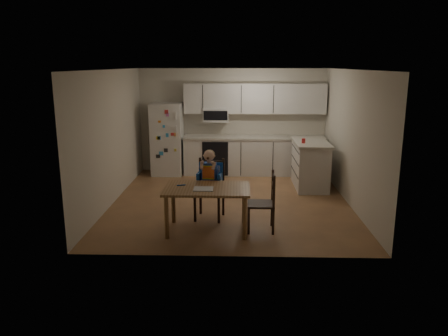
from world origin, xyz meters
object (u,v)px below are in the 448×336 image
object	(u,v)px
refrigerator	(167,139)
red_cup	(304,141)
chair_side	(267,198)
chair_booster	(210,177)
kitchen_island	(310,164)
dining_table	(207,193)

from	to	relation	value
refrigerator	red_cup	xyz separation A→B (m)	(3.05, -1.25, 0.19)
refrigerator	chair_side	bearing A→B (deg)	-59.52
red_cup	chair_booster	xyz separation A→B (m)	(-1.84, -1.83, -0.32)
refrigerator	chair_side	xyz separation A→B (m)	(2.15, -3.65, -0.31)
chair_side	kitchen_island	bearing A→B (deg)	158.20
chair_booster	chair_side	size ratio (longest dim) A/B	1.27
chair_booster	kitchen_island	bearing A→B (deg)	53.45
chair_side	chair_booster	bearing A→B (deg)	-120.21
dining_table	refrigerator	bearing A→B (deg)	108.02
kitchen_island	chair_side	xyz separation A→B (m)	(-1.10, -2.59, 0.04)
dining_table	chair_booster	bearing A→B (deg)	89.30
red_cup	chair_side	size ratio (longest dim) A/B	0.10
chair_side	dining_table	bearing A→B (deg)	-85.93
kitchen_island	red_cup	size ratio (longest dim) A/B	14.10
red_cup	kitchen_island	bearing A→B (deg)	44.46
red_cup	dining_table	xyz separation A→B (m)	(-1.85, -2.45, -0.42)
dining_table	kitchen_island	bearing A→B (deg)	52.24
kitchen_island	dining_table	world-z (taller)	kitchen_island
dining_table	chair_booster	distance (m)	0.63
kitchen_island	chair_booster	bearing A→B (deg)	-135.26
kitchen_island	refrigerator	bearing A→B (deg)	161.88
refrigerator	chair_side	size ratio (longest dim) A/B	1.79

